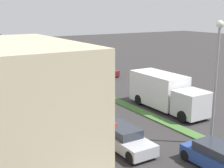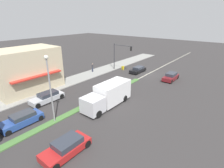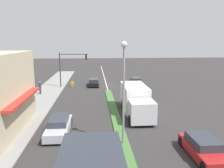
# 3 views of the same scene
# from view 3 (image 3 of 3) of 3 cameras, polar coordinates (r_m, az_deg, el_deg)

# --- Properties ---
(ground_plane) EXTENTS (160.00, 160.00, 0.00)m
(ground_plane) POSITION_cam_3_polar(r_m,az_deg,el_deg) (20.20, 1.48, -10.56)
(ground_plane) COLOR #333030
(sidewalk_right) EXTENTS (4.00, 73.00, 0.12)m
(sidewalk_right) POSITION_cam_3_polar(r_m,az_deg,el_deg) (20.82, -24.31, -10.74)
(sidewalk_right) COLOR gray
(sidewalk_right) RESTS_ON ground
(lane_marking_center) EXTENTS (0.16, 60.00, 0.01)m
(lane_marking_center) POSITION_cam_3_polar(r_m,az_deg,el_deg) (37.47, -1.43, -0.38)
(lane_marking_center) COLOR beige
(lane_marking_center) RESTS_ON ground
(traffic_signal_main) EXTENTS (4.59, 0.34, 5.60)m
(traffic_signal_main) POSITION_cam_3_polar(r_m,az_deg,el_deg) (35.86, -11.21, 5.19)
(traffic_signal_main) COLOR #333338
(traffic_signal_main) RESTS_ON sidewalk_right
(street_lamp) EXTENTS (0.44, 0.44, 7.37)m
(street_lamp) POSITION_cam_3_polar(r_m,az_deg,el_deg) (15.21, 3.09, 0.94)
(street_lamp) COLOR gray
(street_lamp) RESTS_ON median_strip
(pedestrian) EXTENTS (0.34, 0.34, 1.77)m
(pedestrian) POSITION_cam_3_polar(r_m,az_deg,el_deg) (32.43, -18.27, -0.85)
(pedestrian) COLOR #282D42
(pedestrian) RESTS_ON sidewalk_right
(warning_aframe_sign) EXTENTS (0.45, 0.53, 0.84)m
(warning_aframe_sign) POSITION_cam_3_polar(r_m,az_deg,el_deg) (37.09, -10.34, -0.01)
(warning_aframe_sign) COLOR yellow
(warning_aframe_sign) RESTS_ON ground
(delivery_truck) EXTENTS (2.44, 7.50, 2.87)m
(delivery_truck) POSITION_cam_3_polar(r_m,az_deg,el_deg) (22.82, 6.22, -4.18)
(delivery_truck) COLOR silver
(delivery_truck) RESTS_ON ground
(coupe_blue) EXTENTS (1.75, 4.26, 1.30)m
(coupe_blue) POSITION_cam_3_polar(r_m,az_deg,el_deg) (14.09, -5.02, -17.93)
(coupe_blue) COLOR #284793
(coupe_blue) RESTS_ON ground
(suv_black) EXTENTS (1.73, 4.16, 1.19)m
(suv_black) POSITION_cam_3_polar(r_m,az_deg,el_deg) (37.30, -4.81, 0.45)
(suv_black) COLOR black
(suv_black) RESTS_ON ground
(sedan_maroon) EXTENTS (1.74, 4.09, 1.37)m
(sedan_maroon) POSITION_cam_3_polar(r_m,az_deg,el_deg) (37.47, 6.27, 0.57)
(sedan_maroon) COLOR maroon
(sedan_maroon) RESTS_ON ground
(sedan_silver) EXTENTS (1.72, 4.58, 1.33)m
(sedan_silver) POSITION_cam_3_polar(r_m,az_deg,el_deg) (18.69, -13.70, -10.58)
(sedan_silver) COLOR #B7BABF
(sedan_silver) RESTS_ON ground
(hatchback_red) EXTENTS (1.89, 4.25, 1.31)m
(hatchback_red) POSITION_cam_3_polar(r_m,az_deg,el_deg) (15.94, 22.88, -15.15)
(hatchback_red) COLOR #AD1E1E
(hatchback_red) RESTS_ON ground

